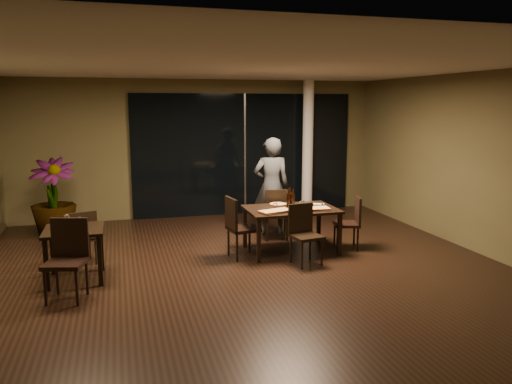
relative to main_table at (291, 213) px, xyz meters
The scene contains 32 objects.
ground 1.45m from the main_table, 141.34° to the right, with size 8.00×8.00×0.00m, color black.
wall_back 3.50m from the main_table, 107.10° to the left, with size 8.00×0.10×3.00m, color brown.
wall_front 5.02m from the main_table, 101.65° to the right, with size 8.00×0.10×3.00m, color brown.
wall_right 3.26m from the main_table, 14.70° to the right, with size 0.10×8.00×3.00m, color brown.
ceiling 2.67m from the main_table, 141.34° to the right, with size 8.00×8.00×0.04m, color silver.
window_panel 3.23m from the main_table, 90.00° to the left, with size 5.00×0.06×2.70m, color black.
column 3.28m from the main_table, 63.84° to the left, with size 0.24×0.24×3.00m, color white.
main_table is the anchor object (origin of this frame).
side_table 3.44m from the main_table, behind, with size 0.80×0.80×0.75m.
chair_main_far 0.78m from the main_table, 90.15° to the left, with size 0.53×0.53×0.96m.
chair_main_near 0.65m from the main_table, 90.87° to the right, with size 0.50×0.50×0.93m.
chair_main_left 0.95m from the main_table, behind, with size 0.52×0.52×1.00m.
chair_main_right 1.08m from the main_table, ahead, with size 0.52×0.52×0.91m.
chair_side_far 3.35m from the main_table, behind, with size 0.50×0.50×0.86m.
chair_side_near 3.63m from the main_table, 161.29° to the right, with size 0.58×0.58×1.03m.
diner 1.23m from the main_table, 88.71° to the left, with size 0.63×0.42×1.86m, color #313436.
potted_plant 4.53m from the main_table, 151.17° to the left, with size 0.80×0.80×1.47m, color #1A4918.
pizza_board_left 0.44m from the main_table, 145.01° to the right, with size 0.52×0.26×0.01m, color #422615.
pizza_board_right 0.40m from the main_table, 37.47° to the right, with size 0.51×0.25×0.01m, color #3F2114.
oblong_pizza_left 0.44m from the main_table, 145.01° to the right, with size 0.50×0.23×0.02m, color #671309, non-canonical shape.
oblong_pizza_right 0.40m from the main_table, 37.47° to the right, with size 0.49×0.23×0.02m, color maroon, non-canonical shape.
round_pizza 0.37m from the main_table, 109.74° to the left, with size 0.28×0.28×0.01m, color #AC2813.
bottle_a 0.25m from the main_table, 120.97° to the left, with size 0.07×0.07×0.33m, color black, non-canonical shape.
bottle_b 0.24m from the main_table, 41.57° to the left, with size 0.07×0.07×0.31m, color black, non-canonical shape.
bottle_c 0.28m from the main_table, 78.91° to the left, with size 0.07×0.07×0.32m, color black, non-canonical shape.
tumbler_left 0.29m from the main_table, 162.18° to the left, with size 0.07×0.07×0.08m, color white.
tumbler_right 0.28m from the main_table, 21.56° to the left, with size 0.08×0.08×0.10m, color white.
napkin_near 0.54m from the main_table, 14.43° to the right, with size 0.18×0.10×0.01m, color white.
napkin_far 0.59m from the main_table, 15.78° to the left, with size 0.18×0.10×0.01m, color white.
wine_glass_a 3.52m from the main_table, behind, with size 0.08×0.08×0.18m, color white, non-canonical shape.
wine_glass_b 3.36m from the main_table, behind, with size 0.08×0.08×0.17m, color white, non-canonical shape.
side_napkin 3.45m from the main_table, 168.80° to the right, with size 0.18×0.11×0.01m, color white.
Camera 1 is at (-1.76, -6.91, 2.47)m, focal length 35.00 mm.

